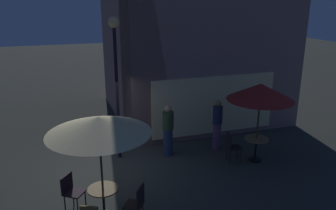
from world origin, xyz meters
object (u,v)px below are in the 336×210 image
patron_standing_1 (168,130)px  patron_standing_0 (217,125)px  cafe_table_0 (256,144)px  cafe_chair_1 (71,189)px  street_lamp_near_corner (116,62)px  cafe_chair_3 (137,202)px  cafe_chair_0 (231,145)px  cafe_table_1 (103,196)px  patio_umbrella_0 (260,92)px  patio_umbrella_1 (99,126)px

patron_standing_1 → patron_standing_0: bearing=-106.3°
cafe_table_0 → cafe_chair_1: size_ratio=0.82×
street_lamp_near_corner → patron_standing_0: 3.94m
cafe_table_0 → cafe_chair_3: 4.67m
cafe_chair_0 → cafe_table_1: bearing=-149.2°
cafe_table_0 → patio_umbrella_0: bearing=-90.0°
cafe_chair_3 → patron_standing_0: (3.47, 3.05, 0.32)m
cafe_table_0 → cafe_table_1: same height
street_lamp_near_corner → cafe_chair_0: bearing=-23.9°
cafe_table_1 → cafe_chair_0: size_ratio=0.79×
patio_umbrella_1 → cafe_chair_0: size_ratio=2.61×
patio_umbrella_0 → cafe_chair_1: size_ratio=2.72×
patio_umbrella_1 → patron_standing_1: size_ratio=1.46×
cafe_chair_0 → patron_standing_0: bearing=100.5°
cafe_chair_0 → patron_standing_1: patron_standing_1 is taller
patio_umbrella_1 → cafe_chair_3: (0.69, -0.48, -1.74)m
cafe_table_1 → cafe_chair_3: (0.69, -0.48, 0.02)m
cafe_table_1 → patron_standing_0: size_ratio=0.43×
patio_umbrella_1 → cafe_chair_3: bearing=-34.6°
street_lamp_near_corner → cafe_chair_3: 4.32m
cafe_chair_0 → patron_standing_1: (-1.70, 1.10, 0.28)m
cafe_table_0 → cafe_chair_0: (-0.79, 0.14, 0.03)m
cafe_chair_1 → cafe_chair_3: bearing=1.1°
cafe_chair_1 → cafe_chair_3: size_ratio=0.97×
patio_umbrella_1 → cafe_chair_0: bearing=20.7°
cafe_table_1 → cafe_chair_3: size_ratio=0.79×
patio_umbrella_0 → patron_standing_0: 1.95m
cafe_chair_0 → patron_standing_1: size_ratio=0.56×
cafe_table_0 → cafe_table_1: size_ratio=1.00×
cafe_table_1 → cafe_chair_3: 0.84m
cafe_table_0 → patio_umbrella_0: patio_umbrella_0 is taller
cafe_chair_3 → cafe_table_0: bearing=-121.3°
street_lamp_near_corner → cafe_table_0: size_ratio=5.88×
patron_standing_1 → cafe_chair_0: bearing=-135.8°
patio_umbrella_1 → cafe_chair_1: patio_umbrella_1 is taller
cafe_chair_3 → cafe_chair_1: bearing=-1.1°
patron_standing_1 → cafe_chair_3: bearing=137.7°
patio_umbrella_0 → cafe_chair_1: 5.96m
cafe_table_1 → patio_umbrella_0: bearing=16.1°
street_lamp_near_corner → cafe_table_0: street_lamp_near_corner is taller
cafe_table_0 → cafe_table_1: bearing=-163.9°
cafe_table_1 → patron_standing_0: bearing=31.7°
patio_umbrella_1 → patron_standing_0: size_ratio=1.44×
cafe_chair_1 → patron_standing_1: patron_standing_1 is taller
cafe_chair_1 → cafe_table_1: bearing=0.0°
street_lamp_near_corner → patron_standing_0: (3.22, -0.43, -2.22)m
patio_umbrella_0 → patron_standing_0: patio_umbrella_0 is taller
patio_umbrella_0 → cafe_chair_1: bearing=-170.8°
street_lamp_near_corner → cafe_chair_3: bearing=-94.0°
patio_umbrella_1 → cafe_table_1: bearing=86.4°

